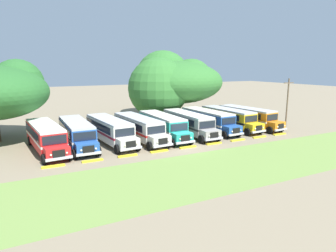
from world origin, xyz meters
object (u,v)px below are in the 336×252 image
at_px(parked_bus_slot_3, 139,127).
at_px(parked_bus_slot_7, 229,118).
at_px(parked_bus_slot_0, 46,136).
at_px(parked_bus_slot_1, 77,132).
at_px(parked_bus_slot_8, 248,116).
at_px(parked_bus_slot_2, 110,129).
at_px(broad_shade_tree, 171,82).
at_px(parked_bus_slot_5, 188,123).
at_px(utility_pole, 287,103).
at_px(parked_bus_slot_6, 208,119).
at_px(parked_bus_slot_4, 163,125).

bearing_deg(parked_bus_slot_3, parked_bus_slot_7, 88.00).
bearing_deg(parked_bus_slot_0, parked_bus_slot_1, 89.75).
bearing_deg(parked_bus_slot_8, parked_bus_slot_2, -96.90).
distance_m(parked_bus_slot_2, broad_shade_tree, 19.02).
bearing_deg(parked_bus_slot_7, parked_bus_slot_2, -92.90).
relative_size(parked_bus_slot_5, broad_shade_tree, 0.63).
bearing_deg(parked_bus_slot_7, parked_bus_slot_8, 78.70).
distance_m(parked_bus_slot_7, utility_pole, 8.22).
bearing_deg(utility_pole, parked_bus_slot_7, 144.72).
distance_m(parked_bus_slot_7, broad_shade_tree, 12.91).
relative_size(parked_bus_slot_3, parked_bus_slot_6, 1.00).
height_order(parked_bus_slot_0, utility_pole, utility_pole).
relative_size(parked_bus_slot_0, broad_shade_tree, 0.63).
distance_m(parked_bus_slot_5, parked_bus_slot_6, 3.68).
bearing_deg(parked_bus_slot_7, parked_bus_slot_6, -94.60).
bearing_deg(parked_bus_slot_5, parked_bus_slot_1, -92.59).
distance_m(parked_bus_slot_0, parked_bus_slot_8, 27.79).
height_order(parked_bus_slot_6, parked_bus_slot_8, same).
bearing_deg(parked_bus_slot_8, parked_bus_slot_6, -100.48).
distance_m(parked_bus_slot_0, parked_bus_slot_3, 10.53).
distance_m(parked_bus_slot_2, parked_bus_slot_6, 14.03).
relative_size(parked_bus_slot_5, parked_bus_slot_8, 0.99).
distance_m(parked_bus_slot_0, parked_bus_slot_5, 17.46).
distance_m(parked_bus_slot_2, parked_bus_slot_8, 20.76).
height_order(parked_bus_slot_1, parked_bus_slot_6, same).
height_order(parked_bus_slot_2, parked_bus_slot_5, same).
height_order(parked_bus_slot_3, utility_pole, utility_pole).
bearing_deg(parked_bus_slot_7, parked_bus_slot_3, -91.17).
relative_size(parked_bus_slot_0, parked_bus_slot_1, 1.01).
bearing_deg(parked_bus_slot_4, parked_bus_slot_2, -91.92).
height_order(parked_bus_slot_0, parked_bus_slot_7, same).
relative_size(parked_bus_slot_5, utility_pole, 1.51).
distance_m(parked_bus_slot_8, broad_shade_tree, 14.43).
xyz_separation_m(parked_bus_slot_4, parked_bus_slot_7, (10.82, 0.42, 0.00)).
relative_size(parked_bus_slot_2, broad_shade_tree, 0.63).
bearing_deg(broad_shade_tree, parked_bus_slot_1, -147.16).
distance_m(parked_bus_slot_8, utility_pole, 5.74).
bearing_deg(parked_bus_slot_6, parked_bus_slot_7, 86.44).
xyz_separation_m(parked_bus_slot_7, broad_shade_tree, (-3.35, 11.60, 4.56)).
xyz_separation_m(parked_bus_slot_2, parked_bus_slot_7, (17.59, 0.16, 0.00)).
relative_size(parked_bus_slot_2, parked_bus_slot_7, 1.00).
bearing_deg(utility_pole, parked_bus_slot_3, 168.95).
height_order(parked_bus_slot_1, broad_shade_tree, broad_shade_tree).
xyz_separation_m(parked_bus_slot_8, utility_pole, (3.28, -4.12, 2.27)).
height_order(parked_bus_slot_1, parked_bus_slot_5, same).
bearing_deg(broad_shade_tree, parked_bus_slot_2, -140.45).
height_order(parked_bus_slot_0, parked_bus_slot_6, same).
xyz_separation_m(parked_bus_slot_6, parked_bus_slot_7, (3.55, -0.07, 0.00)).
bearing_deg(parked_bus_slot_5, parked_bus_slot_8, 91.15).
relative_size(parked_bus_slot_3, parked_bus_slot_7, 1.00).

